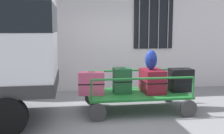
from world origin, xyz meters
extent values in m
plane|color=gray|center=(0.00, 0.00, 0.00)|extent=(40.00, 40.00, 0.00)
cube|color=silver|center=(0.00, 2.48, 2.50)|extent=(12.00, 0.30, 5.00)
cube|color=black|center=(1.37, 2.31, 2.00)|extent=(1.20, 0.04, 1.50)
cylinder|color=gray|center=(0.92, 2.27, 2.00)|extent=(0.03, 0.03, 1.50)
cylinder|color=gray|center=(1.22, 2.27, 2.00)|extent=(0.03, 0.03, 1.50)
cylinder|color=gray|center=(1.52, 2.27, 2.00)|extent=(0.03, 0.03, 1.50)
cylinder|color=gray|center=(1.82, 2.27, 2.00)|extent=(0.03, 0.03, 1.50)
cylinder|color=black|center=(-2.23, -1.08, 0.35)|extent=(0.70, 0.22, 0.70)
cube|color=#1E722D|center=(0.35, 0.09, 0.40)|extent=(2.24, 1.20, 0.05)
cylinder|color=#383838|center=(1.32, -0.52, 0.19)|extent=(0.37, 0.06, 0.37)
cylinder|color=#383838|center=(1.32, 0.71, 0.19)|extent=(0.37, 0.06, 0.37)
cylinder|color=#383838|center=(-0.62, -0.52, 0.19)|extent=(0.37, 0.06, 0.37)
cylinder|color=#383838|center=(-0.62, 0.71, 0.19)|extent=(0.37, 0.06, 0.37)
cylinder|color=#1E722D|center=(1.43, -0.46, 0.63)|extent=(0.04, 0.04, 0.43)
cylinder|color=#1E722D|center=(1.43, 0.65, 0.63)|extent=(0.04, 0.04, 0.43)
cylinder|color=#1E722D|center=(-0.72, -0.46, 0.63)|extent=(0.04, 0.04, 0.43)
cylinder|color=#1E722D|center=(-0.72, 0.65, 0.63)|extent=(0.04, 0.04, 0.43)
cylinder|color=#1E722D|center=(0.35, -0.46, 0.85)|extent=(2.16, 0.04, 0.04)
cylinder|color=#1E722D|center=(0.35, 0.65, 0.85)|extent=(2.16, 0.04, 0.04)
cube|color=#CC4C72|center=(-0.68, 0.07, 0.67)|extent=(0.58, 0.32, 0.50)
cube|color=black|center=(-0.68, 0.07, 0.67)|extent=(0.59, 0.33, 0.02)
cube|color=black|center=(-0.68, 0.07, 0.92)|extent=(0.16, 0.04, 0.02)
cube|color=#194C28|center=(0.01, 0.12, 0.70)|extent=(0.38, 0.37, 0.57)
cube|color=black|center=(0.01, 0.12, 0.70)|extent=(0.39, 0.38, 0.02)
cube|color=black|center=(0.01, 0.12, 0.98)|extent=(0.13, 0.03, 0.02)
cube|color=maroon|center=(0.70, 0.08, 0.68)|extent=(0.48, 0.69, 0.52)
cube|color=black|center=(0.70, 0.08, 0.68)|extent=(0.49, 0.70, 0.02)
cube|color=black|center=(0.70, 0.08, 0.94)|extent=(0.16, 0.04, 0.02)
cube|color=black|center=(1.39, 0.11, 0.68)|extent=(0.51, 0.38, 0.52)
cube|color=black|center=(1.39, 0.11, 0.68)|extent=(0.52, 0.39, 0.02)
cube|color=black|center=(1.39, 0.11, 0.94)|extent=(0.16, 0.03, 0.02)
ellipsoid|color=navy|center=(0.66, 0.08, 1.17)|extent=(0.27, 0.19, 0.44)
cube|color=navy|center=(0.66, -0.01, 1.13)|extent=(0.14, 0.06, 0.15)
camera|label=1|loc=(-1.13, -5.96, 1.89)|focal=44.92mm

